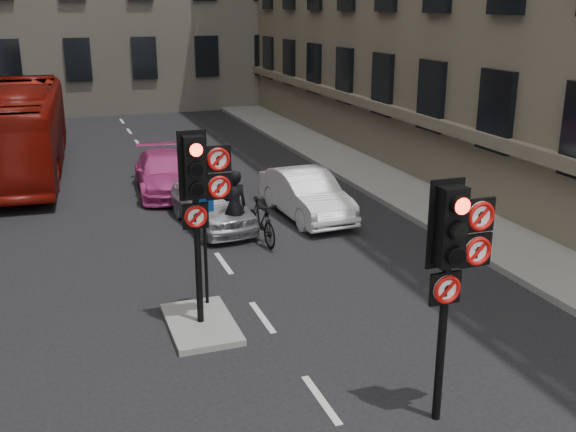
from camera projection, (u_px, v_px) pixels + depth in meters
pavement_right at (411, 190)px, 21.54m from camera, size 3.00×50.00×0.16m
centre_island at (201, 324)px, 12.58m from camera, size 1.20×2.00×0.12m
signal_near at (454, 252)px, 9.07m from camera, size 0.91×0.40×3.58m
signal_far at (200, 187)px, 11.80m from camera, size 0.91×0.40×3.58m
car_silver at (212, 203)px, 18.12m from camera, size 1.88×3.89×1.28m
car_white at (306, 194)px, 18.92m from camera, size 1.60×4.06×1.31m
car_pink at (165, 173)px, 21.45m from camera, size 2.05×4.41×1.25m
bus_red at (20, 130)px, 23.59m from camera, size 3.27×11.18×3.08m
motorcycle at (261, 221)px, 16.91m from camera, size 0.65×1.88×1.11m
motorcyclist at (234, 206)px, 16.89m from camera, size 0.71×0.50×1.85m
info_sign at (205, 235)px, 12.88m from camera, size 0.38×0.14×2.20m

